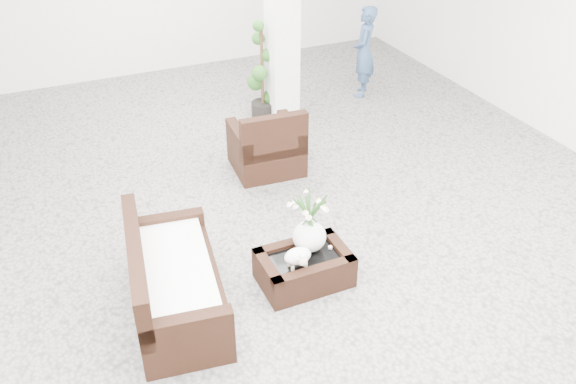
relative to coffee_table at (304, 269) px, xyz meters
name	(u,v)px	position (x,y,z in m)	size (l,w,h in m)	color
ground	(284,233)	(0.15, 0.83, -0.16)	(11.00, 11.00, 0.00)	gray
column	(282,3)	(1.35, 3.63, 1.59)	(0.40, 0.40, 3.50)	white
coffee_table	(304,269)	(0.00, 0.00, 0.00)	(0.90, 0.60, 0.31)	black
sheep_figurine	(298,258)	(-0.12, -0.10, 0.26)	(0.28, 0.23, 0.21)	white
planter_narcissus	(310,217)	(0.10, 0.10, 0.56)	(0.44, 0.44, 0.80)	white
tealight	(330,247)	(0.30, 0.02, 0.17)	(0.04, 0.04, 0.03)	white
armchair	(266,137)	(0.52, 2.27, 0.30)	(0.86, 0.83, 0.92)	black
loveseat	(175,274)	(-1.27, 0.13, 0.28)	(1.64, 0.79, 0.87)	black
topiary	(262,71)	(1.07, 3.76, 0.59)	(0.40, 0.40, 1.50)	#234F19
shopper	(364,52)	(2.90, 3.88, 0.58)	(0.54, 0.35, 1.47)	#30496C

